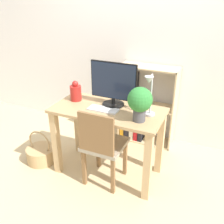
{
  "coord_description": "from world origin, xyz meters",
  "views": [
    {
      "loc": [
        1.01,
        -2.16,
        1.89
      ],
      "look_at": [
        0.0,
        0.1,
        0.69
      ],
      "focal_mm": 42.0,
      "sensor_mm": 36.0,
      "label": 1
    }
  ],
  "objects_px": {
    "desk_lamp": "(150,92)",
    "chair": "(102,144)",
    "keyboard": "(103,109)",
    "potted_plant": "(140,101)",
    "monitor": "(113,83)",
    "bookshelf": "(138,110)",
    "vase": "(76,92)",
    "basket": "(41,154)"
  },
  "relations": [
    {
      "from": "desk_lamp",
      "to": "potted_plant",
      "type": "height_order",
      "value": "desk_lamp"
    },
    {
      "from": "potted_plant",
      "to": "basket",
      "type": "relative_size",
      "value": 0.81
    },
    {
      "from": "bookshelf",
      "to": "basket",
      "type": "relative_size",
      "value": 2.55
    },
    {
      "from": "monitor",
      "to": "basket",
      "type": "bearing_deg",
      "value": -161.49
    },
    {
      "from": "vase",
      "to": "potted_plant",
      "type": "height_order",
      "value": "potted_plant"
    },
    {
      "from": "monitor",
      "to": "bookshelf",
      "type": "height_order",
      "value": "monitor"
    },
    {
      "from": "basket",
      "to": "desk_lamp",
      "type": "bearing_deg",
      "value": 6.74
    },
    {
      "from": "desk_lamp",
      "to": "bookshelf",
      "type": "height_order",
      "value": "desk_lamp"
    },
    {
      "from": "desk_lamp",
      "to": "bookshelf",
      "type": "relative_size",
      "value": 0.41
    },
    {
      "from": "keyboard",
      "to": "potted_plant",
      "type": "bearing_deg",
      "value": -9.37
    },
    {
      "from": "chair",
      "to": "desk_lamp",
      "type": "bearing_deg",
      "value": 27.83
    },
    {
      "from": "desk_lamp",
      "to": "bookshelf",
      "type": "distance_m",
      "value": 1.08
    },
    {
      "from": "vase",
      "to": "chair",
      "type": "height_order",
      "value": "vase"
    },
    {
      "from": "desk_lamp",
      "to": "chair",
      "type": "relative_size",
      "value": 0.48
    },
    {
      "from": "keyboard",
      "to": "vase",
      "type": "height_order",
      "value": "vase"
    },
    {
      "from": "chair",
      "to": "vase",
      "type": "bearing_deg",
      "value": 151.19
    },
    {
      "from": "vase",
      "to": "basket",
      "type": "relative_size",
      "value": 0.55
    },
    {
      "from": "vase",
      "to": "bookshelf",
      "type": "relative_size",
      "value": 0.21
    },
    {
      "from": "basket",
      "to": "chair",
      "type": "bearing_deg",
      "value": -2.9
    },
    {
      "from": "vase",
      "to": "desk_lamp",
      "type": "bearing_deg",
      "value": -5.4
    },
    {
      "from": "potted_plant",
      "to": "chair",
      "type": "distance_m",
      "value": 0.6
    },
    {
      "from": "potted_plant",
      "to": "basket",
      "type": "xyz_separation_m",
      "value": [
        -1.17,
        -0.05,
        -0.87
      ]
    },
    {
      "from": "vase",
      "to": "bookshelf",
      "type": "bearing_deg",
      "value": 57.78
    },
    {
      "from": "vase",
      "to": "potted_plant",
      "type": "distance_m",
      "value": 0.8
    },
    {
      "from": "potted_plant",
      "to": "bookshelf",
      "type": "xyz_separation_m",
      "value": [
        -0.31,
        0.92,
        -0.54
      ]
    },
    {
      "from": "desk_lamp",
      "to": "potted_plant",
      "type": "distance_m",
      "value": 0.13
    },
    {
      "from": "monitor",
      "to": "desk_lamp",
      "type": "relative_size",
      "value": 1.19
    },
    {
      "from": "keyboard",
      "to": "desk_lamp",
      "type": "distance_m",
      "value": 0.52
    },
    {
      "from": "desk_lamp",
      "to": "chair",
      "type": "distance_m",
      "value": 0.7
    },
    {
      "from": "bookshelf",
      "to": "desk_lamp",
      "type": "bearing_deg",
      "value": -65.77
    },
    {
      "from": "monitor",
      "to": "chair",
      "type": "distance_m",
      "value": 0.62
    },
    {
      "from": "chair",
      "to": "bookshelf",
      "type": "distance_m",
      "value": 1.01
    },
    {
      "from": "monitor",
      "to": "bookshelf",
      "type": "bearing_deg",
      "value": 86.17
    },
    {
      "from": "potted_plant",
      "to": "chair",
      "type": "relative_size",
      "value": 0.38
    },
    {
      "from": "keyboard",
      "to": "basket",
      "type": "distance_m",
      "value": 1.04
    },
    {
      "from": "vase",
      "to": "bookshelf",
      "type": "height_order",
      "value": "bookshelf"
    },
    {
      "from": "vase",
      "to": "chair",
      "type": "distance_m",
      "value": 0.64
    },
    {
      "from": "potted_plant",
      "to": "bookshelf",
      "type": "distance_m",
      "value": 1.11
    },
    {
      "from": "monitor",
      "to": "chair",
      "type": "relative_size",
      "value": 0.57
    },
    {
      "from": "monitor",
      "to": "desk_lamp",
      "type": "bearing_deg",
      "value": -17.1
    },
    {
      "from": "vase",
      "to": "basket",
      "type": "xyz_separation_m",
      "value": [
        -0.4,
        -0.22,
        -0.77
      ]
    },
    {
      "from": "vase",
      "to": "potted_plant",
      "type": "xyz_separation_m",
      "value": [
        0.78,
        -0.18,
        0.1
      ]
    }
  ]
}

